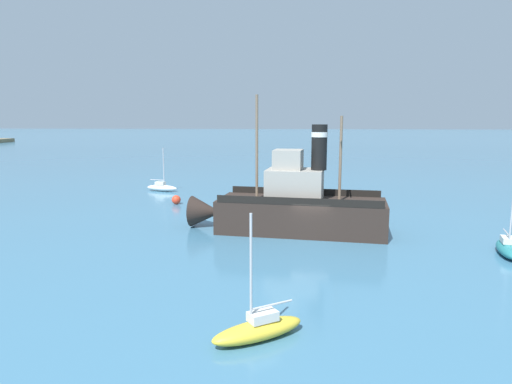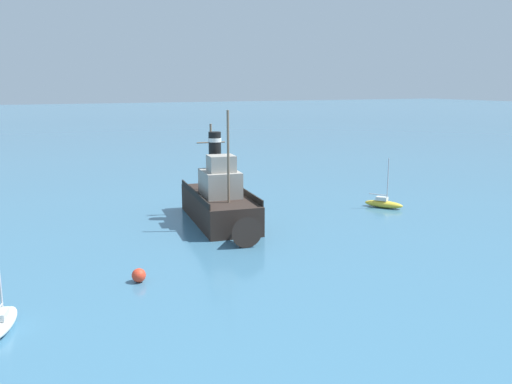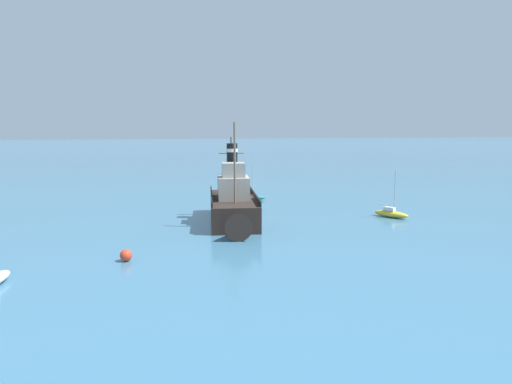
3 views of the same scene
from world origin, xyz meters
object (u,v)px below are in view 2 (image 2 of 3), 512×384
Objects in this scene: sailboat_yellow at (384,203)px; mooring_buoy at (139,275)px; old_tugboat at (221,203)px; sailboat_teal at (217,188)px; sailboat_white at (2,322)px.

sailboat_yellow reaches higher than mooring_buoy.
old_tugboat is 16.75m from sailboat_yellow.
old_tugboat is 16.99× the size of mooring_buoy.
mooring_buoy is (26.50, 9.93, 0.01)m from sailboat_yellow.
sailboat_teal is 5.66× the size of mooring_buoy.
mooring_buoy is at bearing -154.67° from sailboat_white.
sailboat_white is 5.66× the size of mooring_buoy.
sailboat_teal is at bearing -109.82° from old_tugboat.
old_tugboat is at bearing -139.73° from sailboat_white.
mooring_buoy is at bearing 59.04° from sailboat_teal.
old_tugboat is at bearing 70.18° from sailboat_teal.
sailboat_white is 1.00× the size of sailboat_yellow.
sailboat_white is 8.48m from mooring_buoy.
mooring_buoy is at bearing 20.54° from sailboat_yellow.
old_tugboat is 15.00m from mooring_buoy.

